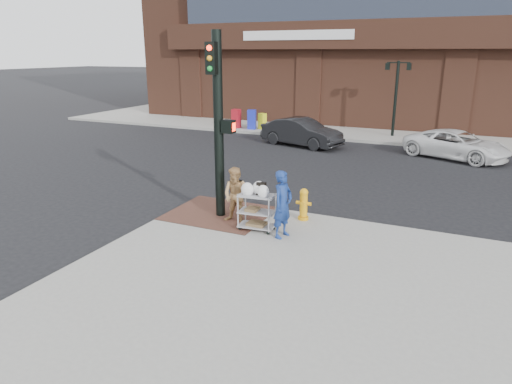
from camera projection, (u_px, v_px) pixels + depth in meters
The scene contains 14 objects.
ground at pixel (223, 232), 12.16m from camera, with size 220.00×220.00×0.00m, color black.
brick_curb_ramp at pixel (219, 213), 13.13m from camera, with size 2.80×2.40×0.01m, color #4C2E23.
lamp_post at pixel (396, 90), 24.52m from camera, with size 1.32×0.22×4.00m.
parking_sign at pixel (217, 108), 28.20m from camera, with size 0.05×0.05×2.20m, color black.
traffic_signal_pole at pixel (219, 121), 12.18m from camera, with size 0.61×0.51×5.00m.
woman_blue at pixel (283, 204), 11.25m from camera, with size 0.62×0.41×1.71m, color navy.
pedestrian_tan at pixel (236, 195), 12.22m from camera, with size 0.75×0.58×1.54m, color tan.
sedan_dark at pixel (302, 132), 23.11m from camera, with size 1.48×4.25×1.40m, color black.
minivan_white at pixel (457, 145), 20.36m from camera, with size 2.07×4.50×1.25m, color white.
utility_cart at pixel (257, 208), 11.77m from camera, with size 0.98×0.61×1.29m.
fire_hydrant at pixel (304, 204), 12.53m from camera, with size 0.42×0.30×0.90m.
newsbox_red at pixel (236, 119), 27.72m from camera, with size 0.47×0.43×1.12m, color #AE1320.
newsbox_yellow at pixel (262, 121), 27.31m from camera, with size 0.39×0.36×0.93m, color yellow.
newsbox_blue at pixel (252, 119), 27.24m from camera, with size 0.48×0.44×1.15m, color #1C28BA.
Camera 1 is at (5.48, -9.92, 4.61)m, focal length 32.00 mm.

